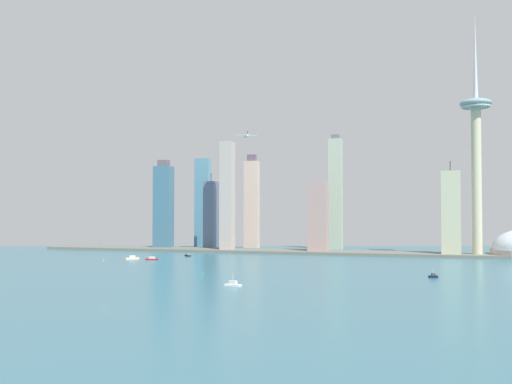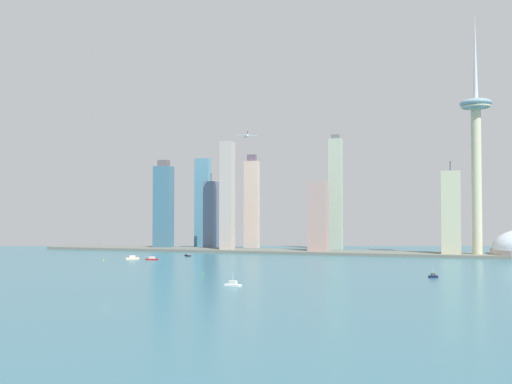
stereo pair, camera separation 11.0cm
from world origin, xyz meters
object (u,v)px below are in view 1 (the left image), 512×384
Objects in this scene: observation_tower at (476,139)px; boat_3 at (188,255)px; skyscraper_2 at (203,202)px; skyscraper_4 at (227,197)px; airplane at (246,136)px; skyscraper_6 at (252,204)px; boat_1 at (233,284)px; channel_buoy_1 at (203,274)px; skyscraper_7 at (336,194)px; skyscraper_0 at (318,218)px; channel_buoy_0 at (104,260)px; boat_0 at (132,258)px; skyscraper_5 at (211,215)px; boat_2 at (152,259)px; skyscraper_1 at (451,214)px; boat_4 at (433,276)px; skyscraper_3 at (163,207)px.

observation_tower is 404.93m from boat_3.
skyscraper_4 reaches higher than skyscraper_2.
airplane is at bearing 76.70° from skyscraper_4.
airplane is (-5.88, -10.37, 104.63)m from skyscraper_6.
boat_1 reaches higher than channel_buoy_1.
skyscraper_6 is (-323.21, 60.64, -82.49)m from observation_tower.
airplane is (-132.43, -34.23, 88.87)m from skyscraper_7.
channel_buoy_0 is (-222.01, -195.35, -49.29)m from skyscraper_0.
boat_0 is at bearing 144.73° from boat_1.
boat_1 is 467.00m from airplane.
boat_3 is at bearing 54.67° from channel_buoy_0.
skyscraper_2 reaches higher than skyscraper_0.
skyscraper_7 is 12.19× the size of boat_1.
channel_buoy_1 is at bearing -74.68° from skyscraper_4.
skyscraper_6 is at bearing 154.55° from skyscraper_0.
skyscraper_6 is at bearing 73.75° from skyscraper_4.
skyscraper_5 is 209.04m from boat_2.
skyscraper_0 is (-209.16, 6.37, -102.56)m from observation_tower.
channel_buoy_1 is at bearing -127.42° from skyscraper_1.
skyscraper_0 is at bearing -0.19° from boat_0.
skyscraper_4 is 11.10× the size of boat_1.
boat_3 is at bearing -104.68° from skyscraper_6.
skyscraper_4 reaches higher than channel_buoy_1.
skyscraper_5 is (-384.28, 44.37, -100.06)m from observation_tower.
airplane reaches higher than skyscraper_4.
boat_4 is (154.30, -266.82, -48.52)m from skyscraper_0.
skyscraper_6 reaches higher than boat_3.
boat_4 is 208.35m from channel_buoy_1.
boat_0 is at bearing 136.61° from channel_buoy_1.
skyscraper_7 is (-196.65, 84.51, -66.73)m from observation_tower.
skyscraper_5 is 0.67× the size of skyscraper_7.
skyscraper_4 is 1.09× the size of skyscraper_6.
skyscraper_7 reaches higher than boat_4.
skyscraper_6 is at bearing 169.37° from observation_tower.
skyscraper_6 is 9.25× the size of boat_2.
skyscraper_3 is 0.79× the size of skyscraper_7.
skyscraper_7 is at bearing -102.54° from airplane.
skyscraper_2 is at bearing 111.92° from channel_buoy_1.
skyscraper_3 is (-421.67, 26.03, 10.15)m from skyscraper_1.
skyscraper_1 reaches higher than boat_2.
boat_1 is at bearing 135.85° from boat_2.
channel_buoy_1 is at bearing -79.97° from skyscraper_6.
skyscraper_0 is 0.57× the size of skyscraper_7.
skyscraper_1 is 0.71× the size of skyscraper_7.
airplane reaches higher than boat_1.
skyscraper_3 reaches higher than skyscraper_0.
airplane reaches higher than skyscraper_7.
skyscraper_4 reaches higher than boat_3.
observation_tower is 20.18× the size of boat_2.
boat_1 is 0.47× the size of airplane.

